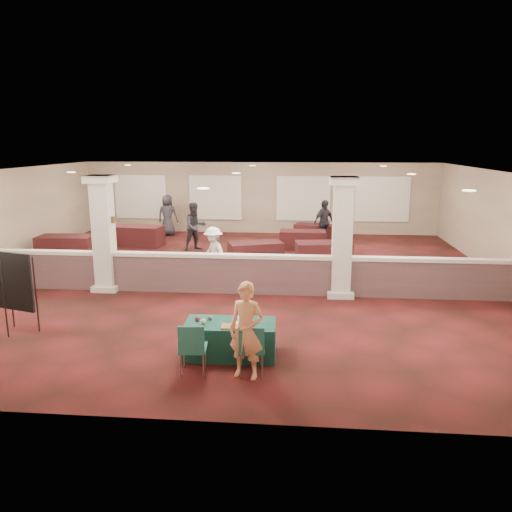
# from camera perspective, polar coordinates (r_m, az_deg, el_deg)

# --- Properties ---
(ground) EXTENTS (16.00, 16.00, 0.00)m
(ground) POSITION_cam_1_polar(r_m,az_deg,el_deg) (15.26, -2.17, -2.58)
(ground) COLOR #4C1314
(ground) RESTS_ON ground
(wall_back) EXTENTS (16.00, 0.04, 3.20)m
(wall_back) POSITION_cam_1_polar(r_m,az_deg,el_deg) (22.81, 0.35, 6.65)
(wall_back) COLOR #7B6855
(wall_back) RESTS_ON ground
(wall_front) EXTENTS (16.00, 0.04, 3.20)m
(wall_front) POSITION_cam_1_polar(r_m,az_deg,el_deg) (7.29, -10.31, -7.05)
(wall_front) COLOR #7B6855
(wall_front) RESTS_ON ground
(ceiling) EXTENTS (16.00, 16.00, 0.02)m
(ceiling) POSITION_cam_1_polar(r_m,az_deg,el_deg) (14.74, -2.28, 9.50)
(ceiling) COLOR white
(ceiling) RESTS_ON wall_back
(partition_wall) EXTENTS (15.60, 0.28, 1.10)m
(partition_wall) POSITION_cam_1_polar(r_m,az_deg,el_deg) (13.68, -2.99, -1.95)
(partition_wall) COLOR #4E3537
(partition_wall) RESTS_ON ground
(column_left) EXTENTS (0.72, 0.72, 3.20)m
(column_left) POSITION_cam_1_polar(r_m,az_deg,el_deg) (14.37, -17.01, 2.58)
(column_left) COLOR beige
(column_left) RESTS_ON ground
(column_right) EXTENTS (0.72, 0.72, 3.20)m
(column_right) POSITION_cam_1_polar(r_m,az_deg,el_deg) (13.36, 9.81, 2.22)
(column_right) COLOR beige
(column_right) RESTS_ON ground
(sconce_left) EXTENTS (0.12, 0.12, 0.18)m
(sconce_left) POSITION_cam_1_polar(r_m,az_deg,el_deg) (14.42, -18.14, 4.00)
(sconce_left) COLOR brown
(sconce_left) RESTS_ON column_left
(sconce_right) EXTENTS (0.12, 0.12, 0.18)m
(sconce_right) POSITION_cam_1_polar(r_m,az_deg,el_deg) (14.21, -16.06, 4.02)
(sconce_right) COLOR brown
(sconce_right) RESTS_ON column_left
(near_table) EXTENTS (1.77, 0.92, 0.67)m
(near_table) POSITION_cam_1_polar(r_m,az_deg,el_deg) (9.81, -2.95, -9.46)
(near_table) COLOR #103B37
(near_table) RESTS_ON ground
(conf_chair_main) EXTENTS (0.53, 0.53, 0.94)m
(conf_chair_main) POSITION_cam_1_polar(r_m,az_deg,el_deg) (8.93, -0.55, -10.24)
(conf_chair_main) COLOR #1B4F50
(conf_chair_main) RESTS_ON ground
(conf_chair_side) EXTENTS (0.52, 0.53, 0.96)m
(conf_chair_side) POSITION_cam_1_polar(r_m,az_deg,el_deg) (9.00, -7.30, -10.05)
(conf_chair_side) COLOR #1B4F50
(conf_chair_side) RESTS_ON ground
(easel_board) EXTENTS (1.03, 0.62, 1.79)m
(easel_board) POSITION_cam_1_polar(r_m,az_deg,el_deg) (11.86, -26.01, -2.73)
(easel_board) COLOR black
(easel_board) RESTS_ON ground
(woman) EXTENTS (0.71, 0.56, 1.73)m
(woman) POSITION_cam_1_polar(r_m,az_deg,el_deg) (8.76, -1.10, -8.52)
(woman) COLOR tan
(woman) RESTS_ON ground
(far_table_front_left) EXTENTS (2.00, 1.07, 0.79)m
(far_table_front_left) POSITION_cam_1_polar(r_m,az_deg,el_deg) (19.23, -20.86, 1.01)
(far_table_front_left) COLOR black
(far_table_front_left) RESTS_ON ground
(far_table_front_center) EXTENTS (2.00, 1.44, 0.73)m
(far_table_front_center) POSITION_cam_1_polar(r_m,az_deg,el_deg) (17.12, -0.03, 0.39)
(far_table_front_center) COLOR black
(far_table_front_center) RESTS_ON ground
(far_table_front_right) EXTENTS (1.96, 1.18, 0.75)m
(far_table_front_right) POSITION_cam_1_polar(r_m,az_deg,el_deg) (17.17, 7.71, 0.34)
(far_table_front_right) COLOR black
(far_table_front_right) RESTS_ON ground
(far_table_back_left) EXTENTS (2.07, 1.20, 0.80)m
(far_table_back_left) POSITION_cam_1_polar(r_m,az_deg,el_deg) (20.59, -13.37, 2.26)
(far_table_back_left) COLOR black
(far_table_back_left) RESTS_ON ground
(far_table_back_center) EXTENTS (1.79, 0.92, 0.72)m
(far_table_back_center) POSITION_cam_1_polar(r_m,az_deg,el_deg) (19.52, 5.36, 1.86)
(far_table_back_center) COLOR black
(far_table_back_center) RESTS_ON ground
(far_table_back_right) EXTENTS (1.80, 1.22, 0.67)m
(far_table_back_right) POSITION_cam_1_polar(r_m,az_deg,el_deg) (21.43, 6.69, 2.74)
(far_table_back_right) COLOR black
(far_table_back_right) RESTS_ON ground
(attendee_a) EXTENTS (1.00, 0.89, 1.83)m
(attendee_a) POSITION_cam_1_polar(r_m,az_deg,el_deg) (19.28, -6.97, 3.36)
(attendee_a) COLOR black
(attendee_a) RESTS_ON ground
(attendee_b) EXTENTS (1.01, 1.07, 1.58)m
(attendee_b) POSITION_cam_1_polar(r_m,az_deg,el_deg) (15.18, -4.88, 0.37)
(attendee_b) COLOR silver
(attendee_b) RESTS_ON ground
(attendee_c) EXTENTS (1.12, 1.10, 1.81)m
(attendee_c) POSITION_cam_1_polar(r_m,az_deg,el_deg) (20.43, 7.77, 3.85)
(attendee_c) COLOR black
(attendee_c) RESTS_ON ground
(attendee_d) EXTENTS (0.92, 0.54, 1.81)m
(attendee_d) POSITION_cam_1_polar(r_m,az_deg,el_deg) (22.60, -10.06, 4.63)
(attendee_d) COLOR black
(attendee_d) RESTS_ON ground
(laptop_base) EXTENTS (0.31, 0.22, 0.02)m
(laptop_base) POSITION_cam_1_polar(r_m,az_deg,el_deg) (9.62, -1.35, -7.72)
(laptop_base) COLOR silver
(laptop_base) RESTS_ON near_table
(laptop_screen) EXTENTS (0.30, 0.02, 0.20)m
(laptop_screen) POSITION_cam_1_polar(r_m,az_deg,el_deg) (9.68, -1.31, -6.89)
(laptop_screen) COLOR silver
(laptop_screen) RESTS_ON near_table
(screen_glow) EXTENTS (0.28, 0.01, 0.17)m
(screen_glow) POSITION_cam_1_polar(r_m,az_deg,el_deg) (9.68, -1.31, -6.98)
(screen_glow) COLOR silver
(screen_glow) RESTS_ON near_table
(knitting) EXTENTS (0.38, 0.29, 0.03)m
(knitting) POSITION_cam_1_polar(r_m,az_deg,el_deg) (9.46, -2.84, -8.04)
(knitting) COLOR orange
(knitting) RESTS_ON near_table
(yarn_cream) EXTENTS (0.10, 0.10, 0.10)m
(yarn_cream) POSITION_cam_1_polar(r_m,az_deg,el_deg) (9.65, -6.04, -7.44)
(yarn_cream) COLOR beige
(yarn_cream) RESTS_ON near_table
(yarn_red) EXTENTS (0.09, 0.09, 0.09)m
(yarn_red) POSITION_cam_1_polar(r_m,az_deg,el_deg) (9.80, -6.71, -7.16)
(yarn_red) COLOR #5F1713
(yarn_red) RESTS_ON near_table
(yarn_grey) EXTENTS (0.10, 0.10, 0.10)m
(yarn_grey) POSITION_cam_1_polar(r_m,az_deg,el_deg) (9.83, -5.31, -7.07)
(yarn_grey) COLOR #48474C
(yarn_grey) RESTS_ON near_table
(scissors) EXTENTS (0.11, 0.03, 0.01)m
(scissors) POSITION_cam_1_polar(r_m,az_deg,el_deg) (9.40, 0.51, -8.23)
(scissors) COLOR red
(scissors) RESTS_ON near_table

